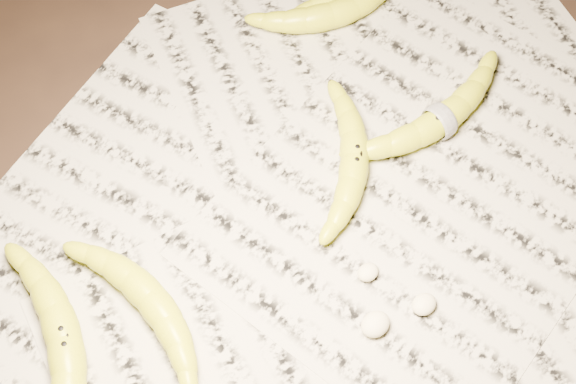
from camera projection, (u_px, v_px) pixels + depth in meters
ground at (327, 222)px, 0.95m from camera, size 3.00×3.00×0.00m
newspaper_patch at (312, 201)px, 0.96m from camera, size 0.90×0.70×0.01m
banana_left_a at (64, 342)px, 0.84m from camera, size 0.14×0.24×0.04m
banana_left_b at (151, 298)px, 0.87m from camera, size 0.07×0.20×0.04m
banana_center at (355, 159)px, 0.96m from camera, size 0.17×0.18×0.04m
banana_taped at (440, 120)px, 0.99m from camera, size 0.22×0.07×0.04m
banana_upper_b at (330, 13)px, 1.07m from camera, size 0.19×0.12×0.04m
measuring_tape at (440, 120)px, 0.99m from camera, size 0.01×0.05×0.05m
flesh_chunk_a at (376, 323)px, 0.87m from camera, size 0.03×0.03×0.02m
flesh_chunk_b at (425, 303)px, 0.88m from camera, size 0.03×0.02×0.02m
flesh_chunk_c at (368, 271)px, 0.90m from camera, size 0.03×0.02×0.01m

